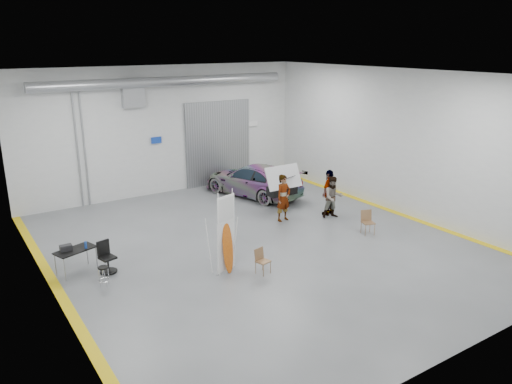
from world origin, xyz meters
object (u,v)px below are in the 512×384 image
folding_chair_far (368,227)px  shop_stool (104,276)px  sedan_car (253,180)px  person_b (333,197)px  surfboard_display (225,241)px  work_table (73,250)px  folding_chair_near (263,266)px  person_c (329,192)px  office_chair (107,259)px  person_a (283,198)px

folding_chair_far → shop_stool: (-9.63, 1.29, 0.03)m
sedan_car → person_b: bearing=86.8°
surfboard_display → work_table: surfboard_display is taller
surfboard_display → folding_chair_near: size_ratio=3.34×
person_c → office_chair: bearing=-21.2°
folding_chair_far → work_table: bearing=-176.0°
person_b → office_chair: size_ratio=1.73×
sedan_car → surfboard_display: (-5.29, -6.58, 0.36)m
person_a → person_c: bearing=-20.0°
person_a → work_table: size_ratio=1.42×
person_b → folding_chair_near: person_b is taller
surfboard_display → folding_chair_near: bearing=-50.7°
surfboard_display → folding_chair_near: (0.97, -0.64, -0.84)m
sedan_car → person_a: size_ratio=2.63×
person_c → work_table: (-10.41, 0.18, -0.20)m
folding_chair_near → office_chair: office_chair is taller
work_table → office_chair: (0.89, -0.51, -0.33)m
sedan_car → folding_chair_far: bearing=81.3°
folding_chair_far → office_chair: office_chair is taller
folding_chair_far → work_table: 10.50m
person_a → person_c: size_ratio=0.99×
shop_stool → person_c: bearing=7.2°
office_chair → person_b: bearing=-14.4°
person_c → shop_stool: bearing=-16.0°
person_a → surfboard_display: bearing=-153.9°
work_table → person_a: bearing=1.8°
person_c → work_table: person_c is taller
folding_chair_near → office_chair: (-4.05, 2.80, 0.19)m
person_b → office_chair: person_b is taller
person_b → work_table: (-10.29, 0.56, -0.10)m
surfboard_display → office_chair: bearing=127.8°
person_b → office_chair: 9.41m
person_c → sedan_car: bearing=-97.5°
surfboard_display → folding_chair_near: surfboard_display is taller
sedan_car → surfboard_display: bearing=35.0°
sedan_car → person_b: 4.59m
person_a → person_c: 2.10m
sedan_car → folding_chair_far: (0.87, -6.63, -0.45)m
sedan_car → folding_chair_near: 8.43m
sedan_car → person_a: person_a is taller
folding_chair_far → sedan_car: bearing=116.5°
person_b → work_table: person_b is taller
sedan_car → office_chair: size_ratio=5.02×
surfboard_display → shop_stool: 3.76m
sedan_car → work_table: sedan_car is taller
person_a → work_table: 8.36m
folding_chair_far → shop_stool: folding_chair_far is taller
folding_chair_far → office_chair: (-9.24, 2.20, 0.16)m
folding_chair_far → office_chair: bearing=-174.4°
person_b → sedan_car: bearing=122.6°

